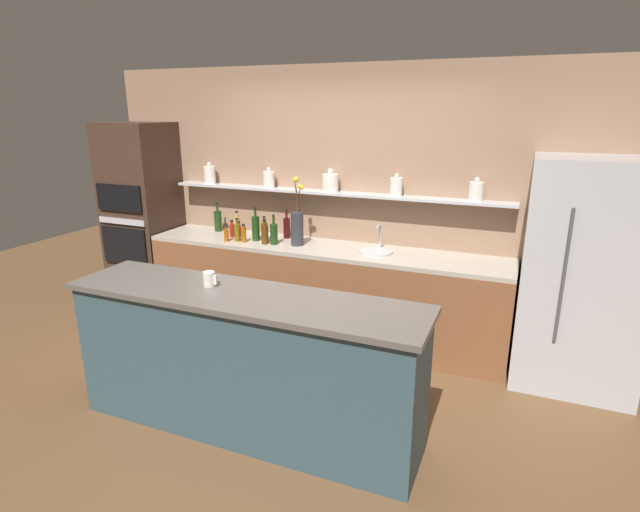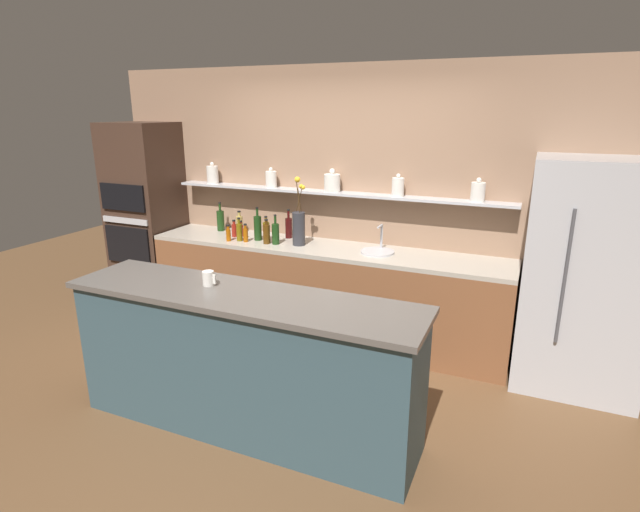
{
  "view_description": "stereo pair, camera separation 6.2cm",
  "coord_description": "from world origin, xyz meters",
  "views": [
    {
      "loc": [
        1.66,
        -3.03,
        2.2
      ],
      "look_at": [
        0.22,
        0.43,
        1.09
      ],
      "focal_mm": 28.0,
      "sensor_mm": 36.0,
      "label": 1
    },
    {
      "loc": [
        1.72,
        -3.01,
        2.2
      ],
      "look_at": [
        0.22,
        0.43,
        1.09
      ],
      "focal_mm": 28.0,
      "sensor_mm": 36.0,
      "label": 2
    }
  ],
  "objects": [
    {
      "name": "island_counter",
      "position": [
        0.0,
        -0.38,
        0.51
      ],
      "size": [
        2.51,
        0.61,
        1.02
      ],
      "color": "#334C56",
      "rests_on": "ground_plane"
    },
    {
      "name": "bottle_wine_2",
      "position": [
        -0.56,
        1.14,
        1.03
      ],
      "size": [
        0.07,
        0.07,
        0.29
      ],
      "color": "#193814",
      "rests_on": "back_counter_unit"
    },
    {
      "name": "refrigerator",
      "position": [
        2.15,
        1.2,
        0.93
      ],
      "size": [
        0.91,
        0.73,
        1.85
      ],
      "color": "#B7B7BC",
      "rests_on": "ground_plane"
    },
    {
      "name": "bottle_spirit_3",
      "position": [
        -1.13,
        1.39,
        1.02
      ],
      "size": [
        0.07,
        0.07,
        0.24
      ],
      "color": "tan",
      "rests_on": "back_counter_unit"
    },
    {
      "name": "bottle_wine_1",
      "position": [
        -0.56,
        1.41,
        1.03
      ],
      "size": [
        0.07,
        0.07,
        0.3
      ],
      "color": "#380C0C",
      "rests_on": "back_counter_unit"
    },
    {
      "name": "bottle_wine_10",
      "position": [
        -0.8,
        1.21,
        1.05
      ],
      "size": [
        0.08,
        0.08,
        0.34
      ],
      "color": "#193814",
      "rests_on": "back_counter_unit"
    },
    {
      "name": "bottle_sauce_7",
      "position": [
        -0.88,
        1.1,
        1.0
      ],
      "size": [
        0.05,
        0.05,
        0.18
      ],
      "color": "#9E4C0A",
      "rests_on": "back_counter_unit"
    },
    {
      "name": "sink_fixture",
      "position": [
        0.44,
        1.25,
        0.94
      ],
      "size": [
        0.31,
        0.31,
        0.25
      ],
      "color": "#B7B7BC",
      "rests_on": "back_counter_unit"
    },
    {
      "name": "flower_vase",
      "position": [
        -0.34,
        1.2,
        1.11
      ],
      "size": [
        0.13,
        0.17,
        0.67
      ],
      "color": "#2D2D33",
      "rests_on": "back_counter_unit"
    },
    {
      "name": "coffee_mug",
      "position": [
        -0.29,
        -0.33,
        1.07
      ],
      "size": [
        0.1,
        0.08,
        0.1
      ],
      "color": "silver",
      "rests_on": "island_counter"
    },
    {
      "name": "bottle_wine_5",
      "position": [
        -1.38,
        1.4,
        1.03
      ],
      "size": [
        0.08,
        0.08,
        0.31
      ],
      "color": "#193814",
      "rests_on": "back_counter_unit"
    },
    {
      "name": "bottle_oil_11",
      "position": [
        -0.72,
        1.23,
        1.02
      ],
      "size": [
        0.07,
        0.07,
        0.25
      ],
      "color": "brown",
      "rests_on": "back_counter_unit"
    },
    {
      "name": "oven_tower",
      "position": [
        -2.26,
        1.24,
        1.03
      ],
      "size": [
        0.69,
        0.64,
        2.06
      ],
      "color": "#3D281E",
      "rests_on": "ground_plane"
    },
    {
      "name": "bottle_oil_0",
      "position": [
        -0.96,
        1.11,
        1.01
      ],
      "size": [
        0.06,
        0.06,
        0.24
      ],
      "color": "brown",
      "rests_on": "back_counter_unit"
    },
    {
      "name": "back_wall_unit",
      "position": [
        -0.0,
        1.6,
        1.3
      ],
      "size": [
        5.2,
        0.28,
        2.6
      ],
      "color": "#937056",
      "rests_on": "ground_plane"
    },
    {
      "name": "bottle_sauce_6",
      "position": [
        -1.05,
        1.06,
        0.99
      ],
      "size": [
        0.05,
        0.05,
        0.17
      ],
      "color": "#9E4C0A",
      "rests_on": "back_counter_unit"
    },
    {
      "name": "bottle_sauce_9",
      "position": [
        -1.04,
        1.27,
        0.99
      ],
      "size": [
        0.05,
        0.05,
        0.17
      ],
      "color": "maroon",
      "rests_on": "back_counter_unit"
    },
    {
      "name": "ground_plane",
      "position": [
        0.0,
        0.0,
        0.0
      ],
      "size": [
        12.0,
        12.0,
        0.0
      ],
      "primitive_type": "plane",
      "color": "brown"
    },
    {
      "name": "bottle_sauce_4",
      "position": [
        -1.1,
        1.23,
        0.99
      ],
      "size": [
        0.06,
        0.06,
        0.18
      ],
      "color": "maroon",
      "rests_on": "back_counter_unit"
    },
    {
      "name": "back_counter_unit",
      "position": [
        -0.11,
        1.24,
        0.46
      ],
      "size": [
        3.56,
        0.62,
        0.92
      ],
      "color": "brown",
      "rests_on": "ground_plane"
    },
    {
      "name": "bottle_spirit_8",
      "position": [
        -0.65,
        1.12,
        1.02
      ],
      "size": [
        0.07,
        0.07,
        0.25
      ],
      "color": "#4C2D0C",
      "rests_on": "back_counter_unit"
    }
  ]
}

